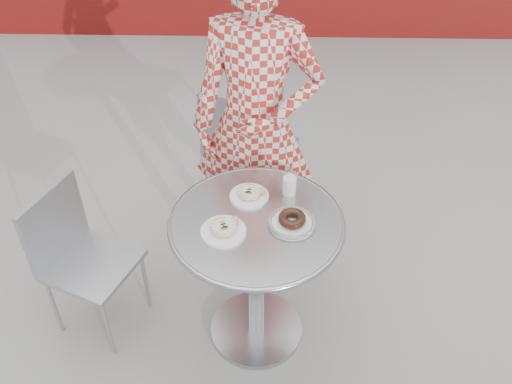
{
  "coord_description": "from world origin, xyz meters",
  "views": [
    {
      "loc": [
        0.05,
        -1.78,
        2.52
      ],
      "look_at": [
        0.01,
        0.16,
        0.87
      ],
      "focal_mm": 40.0,
      "sensor_mm": 36.0,
      "label": 1
    }
  ],
  "objects_px": {
    "chair_left": "(97,286)",
    "plate_near": "(224,229)",
    "plate_checker": "(292,221)",
    "milk_cup": "(289,185)",
    "bistro_table": "(257,252)",
    "plate_far": "(250,194)",
    "chair_far": "(251,177)",
    "seated_person": "(256,125)"
  },
  "relations": [
    {
      "from": "bistro_table",
      "to": "plate_far",
      "type": "height_order",
      "value": "plate_far"
    },
    {
      "from": "chair_left",
      "to": "milk_cup",
      "type": "height_order",
      "value": "milk_cup"
    },
    {
      "from": "plate_far",
      "to": "plate_checker",
      "type": "distance_m",
      "value": 0.26
    },
    {
      "from": "chair_far",
      "to": "chair_left",
      "type": "distance_m",
      "value": 1.15
    },
    {
      "from": "chair_left",
      "to": "plate_checker",
      "type": "xyz_separation_m",
      "value": [
        0.98,
        -0.09,
        0.56
      ]
    },
    {
      "from": "seated_person",
      "to": "milk_cup",
      "type": "height_order",
      "value": "seated_person"
    },
    {
      "from": "bistro_table",
      "to": "milk_cup",
      "type": "relative_size",
      "value": 7.35
    },
    {
      "from": "seated_person",
      "to": "plate_checker",
      "type": "xyz_separation_m",
      "value": [
        0.17,
        -0.61,
        -0.09
      ]
    },
    {
      "from": "bistro_table",
      "to": "plate_near",
      "type": "xyz_separation_m",
      "value": [
        -0.14,
        -0.07,
        0.21
      ]
    },
    {
      "from": "bistro_table",
      "to": "chair_far",
      "type": "xyz_separation_m",
      "value": [
        -0.05,
        0.93,
        -0.31
      ]
    },
    {
      "from": "plate_far",
      "to": "milk_cup",
      "type": "bearing_deg",
      "value": 9.68
    },
    {
      "from": "chair_left",
      "to": "seated_person",
      "type": "distance_m",
      "value": 1.16
    },
    {
      "from": "plate_far",
      "to": "plate_checker",
      "type": "relative_size",
      "value": 0.86
    },
    {
      "from": "plate_far",
      "to": "milk_cup",
      "type": "xyz_separation_m",
      "value": [
        0.18,
        0.03,
        0.03
      ]
    },
    {
      "from": "bistro_table",
      "to": "seated_person",
      "type": "height_order",
      "value": "seated_person"
    },
    {
      "from": "milk_cup",
      "to": "plate_far",
      "type": "bearing_deg",
      "value": -170.32
    },
    {
      "from": "plate_checker",
      "to": "milk_cup",
      "type": "distance_m",
      "value": 0.21
    },
    {
      "from": "plate_checker",
      "to": "plate_far",
      "type": "bearing_deg",
      "value": 136.95
    },
    {
      "from": "seated_person",
      "to": "milk_cup",
      "type": "xyz_separation_m",
      "value": [
        0.16,
        -0.4,
        -0.06
      ]
    },
    {
      "from": "plate_far",
      "to": "plate_checker",
      "type": "height_order",
      "value": "plate_checker"
    },
    {
      "from": "chair_left",
      "to": "bistro_table",
      "type": "bearing_deg",
      "value": -71.5
    },
    {
      "from": "plate_far",
      "to": "bistro_table",
      "type": "bearing_deg",
      "value": -78.05
    },
    {
      "from": "chair_far",
      "to": "seated_person",
      "type": "relative_size",
      "value": 0.52
    },
    {
      "from": "plate_far",
      "to": "milk_cup",
      "type": "relative_size",
      "value": 1.67
    },
    {
      "from": "chair_left",
      "to": "chair_far",
      "type": "bearing_deg",
      "value": -18.18
    },
    {
      "from": "chair_far",
      "to": "seated_person",
      "type": "distance_m",
      "value": 0.71
    },
    {
      "from": "seated_person",
      "to": "plate_near",
      "type": "relative_size",
      "value": 9.21
    },
    {
      "from": "chair_left",
      "to": "milk_cup",
      "type": "relative_size",
      "value": 7.56
    },
    {
      "from": "chair_far",
      "to": "plate_near",
      "type": "height_order",
      "value": "chair_far"
    },
    {
      "from": "plate_far",
      "to": "chair_left",
      "type": "bearing_deg",
      "value": -173.45
    },
    {
      "from": "chair_left",
      "to": "plate_near",
      "type": "bearing_deg",
      "value": -78.22
    },
    {
      "from": "milk_cup",
      "to": "bistro_table",
      "type": "bearing_deg",
      "value": -127.12
    },
    {
      "from": "chair_far",
      "to": "seated_person",
      "type": "height_order",
      "value": "seated_person"
    },
    {
      "from": "chair_far",
      "to": "chair_left",
      "type": "relative_size",
      "value": 1.15
    },
    {
      "from": "plate_far",
      "to": "plate_checker",
      "type": "xyz_separation_m",
      "value": [
        0.19,
        -0.18,
        -0.0
      ]
    },
    {
      "from": "bistro_table",
      "to": "plate_near",
      "type": "height_order",
      "value": "plate_near"
    },
    {
      "from": "chair_far",
      "to": "plate_near",
      "type": "xyz_separation_m",
      "value": [
        -0.08,
        -1.0,
        0.53
      ]
    },
    {
      "from": "bistro_table",
      "to": "chair_far",
      "type": "distance_m",
      "value": 0.98
    },
    {
      "from": "plate_checker",
      "to": "milk_cup",
      "type": "bearing_deg",
      "value": 92.14
    },
    {
      "from": "milk_cup",
      "to": "chair_far",
      "type": "bearing_deg",
      "value": 105.25
    },
    {
      "from": "bistro_table",
      "to": "milk_cup",
      "type": "distance_m",
      "value": 0.34
    },
    {
      "from": "chair_left",
      "to": "plate_far",
      "type": "distance_m",
      "value": 0.97
    }
  ]
}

